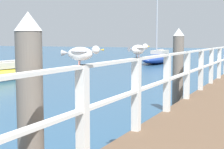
{
  "coord_description": "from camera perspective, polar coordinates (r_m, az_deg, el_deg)",
  "views": [
    {
      "loc": [
        0.79,
        0.75,
        1.97
      ],
      "look_at": [
        -3.41,
        9.33,
        0.99
      ],
      "focal_mm": 54.94,
      "sensor_mm": 36.0,
      "label": 1
    }
  ],
  "objects": [
    {
      "name": "seagull_foreground",
      "position": [
        3.79,
        -5.19,
        3.58
      ],
      "size": [
        0.47,
        0.24,
        0.21
      ],
      "rotation": [
        0.0,
        0.0,
        5.03
      ],
      "color": "white",
      "rests_on": "pier_railing"
    },
    {
      "name": "pier_railing",
      "position": [
        10.74,
        15.46,
        1.77
      ],
      "size": [
        0.12,
        21.09,
        1.14
      ],
      "color": "silver",
      "rests_on": "pier_deck"
    },
    {
      "name": "boat_5",
      "position": [
        28.62,
        7.61,
        2.74
      ],
      "size": [
        2.07,
        6.04,
        6.16
      ],
      "rotation": [
        0.0,
        0.0,
        3.19
      ],
      "color": "navy",
      "rests_on": "ground_plane"
    },
    {
      "name": "dock_piling_far",
      "position": [
        9.05,
        10.92,
        0.46
      ],
      "size": [
        0.29,
        0.29,
        2.26
      ],
      "color": "#6B6056",
      "rests_on": "ground_plane"
    },
    {
      "name": "dock_piling_near",
      "position": [
        3.77,
        -13.43,
        -7.08
      ],
      "size": [
        0.29,
        0.29,
        2.26
      ],
      "color": "#6B6056",
      "rests_on": "ground_plane"
    },
    {
      "name": "seagull_background",
      "position": [
        5.33,
        4.41,
        4.24
      ],
      "size": [
        0.24,
        0.47,
        0.21
      ],
      "rotation": [
        0.0,
        0.0,
        5.96
      ],
      "color": "white",
      "rests_on": "pier_railing"
    }
  ]
}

